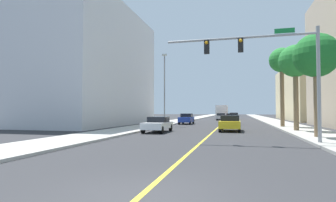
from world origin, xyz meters
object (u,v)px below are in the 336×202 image
(car_silver, at_px, (221,117))
(delivery_truck, at_px, (222,112))
(traffic_signal_mast, at_px, (270,59))
(palm_mid, at_px, (295,62))
(car_black, at_px, (232,119))
(car_blue, at_px, (186,119))
(car_yellow, at_px, (230,123))
(street_lamp, at_px, (164,86))
(palm_near, at_px, (316,57))
(palm_far, at_px, (282,62))
(car_white, at_px, (158,124))
(car_red, at_px, (234,116))

(car_silver, relative_size, delivery_truck, 0.51)
(traffic_signal_mast, bearing_deg, car_silver, 97.40)
(palm_mid, relative_size, car_black, 1.97)
(car_blue, height_order, car_yellow, car_blue)
(car_blue, relative_size, car_silver, 1.07)
(car_blue, height_order, delivery_truck, delivery_truck)
(street_lamp, bearing_deg, palm_near, -41.40)
(traffic_signal_mast, distance_m, palm_far, 16.20)
(palm_far, height_order, car_white, palm_far)
(car_white, distance_m, car_black, 17.66)
(palm_near, height_order, car_blue, palm_near)
(palm_mid, xyz_separation_m, palm_far, (-0.22, 6.12, 1.12))
(car_blue, distance_m, car_red, 19.93)
(palm_near, bearing_deg, car_red, 99.10)
(car_yellow, bearing_deg, palm_near, -43.65)
(car_silver, bearing_deg, car_yellow, -85.64)
(traffic_signal_mast, distance_m, delivery_truck, 45.92)
(car_yellow, bearing_deg, palm_far, 50.15)
(street_lamp, bearing_deg, car_silver, 75.84)
(car_red, height_order, car_silver, car_red)
(palm_mid, distance_m, car_silver, 30.39)
(car_red, bearing_deg, street_lamp, -108.18)
(street_lamp, height_order, car_silver, street_lamp)
(delivery_truck, bearing_deg, car_yellow, -85.36)
(car_black, distance_m, car_red, 17.19)
(palm_mid, bearing_deg, car_yellow, -176.09)
(street_lamp, relative_size, car_red, 2.14)
(street_lamp, relative_size, car_black, 2.27)
(car_white, height_order, car_black, car_black)
(traffic_signal_mast, distance_m, car_red, 40.47)
(delivery_truck, bearing_deg, palm_mid, -76.34)
(street_lamp, relative_size, palm_mid, 1.15)
(car_blue, xyz_separation_m, car_red, (6.37, 18.88, 0.01))
(palm_near, distance_m, car_black, 20.96)
(palm_near, relative_size, car_silver, 1.79)
(car_white, xyz_separation_m, car_silver, (3.75, 31.90, 0.03))
(car_black, xyz_separation_m, car_silver, (-2.37, 15.33, -0.04))
(car_blue, distance_m, delivery_truck, 24.52)
(street_lamp, distance_m, delivery_truck, 30.36)
(car_blue, xyz_separation_m, car_black, (6.26, 1.69, 0.01))
(delivery_truck, bearing_deg, palm_near, -78.05)
(street_lamp, height_order, delivery_truck, street_lamp)
(car_red, relative_size, car_yellow, 0.98)
(palm_mid, bearing_deg, traffic_signal_mast, -108.78)
(car_red, bearing_deg, car_silver, -142.79)
(palm_near, distance_m, palm_mid, 6.15)
(palm_mid, relative_size, car_yellow, 1.81)
(traffic_signal_mast, relative_size, car_black, 2.25)
(palm_near, distance_m, car_yellow, 9.52)
(palm_mid, xyz_separation_m, delivery_truck, (-8.41, 35.92, -4.61))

